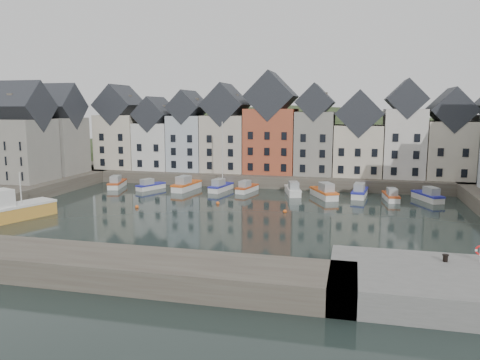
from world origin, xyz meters
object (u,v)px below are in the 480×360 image
(boat_d, at_px, (220,186))
(mooring_bollard, at_px, (445,258))
(large_vessel, at_px, (2,210))
(boat_a, at_px, (117,183))

(boat_d, bearing_deg, mooring_bollard, -41.28)
(boat_d, bearing_deg, large_vessel, -115.91)
(boat_d, height_order, large_vessel, boat_d)
(boat_a, xyz_separation_m, boat_d, (18.08, 1.07, 0.04))
(boat_a, relative_size, mooring_bollard, 11.44)
(large_vessel, bearing_deg, boat_d, 73.65)
(boat_a, height_order, boat_d, boat_d)
(large_vessel, height_order, mooring_bollard, large_vessel)
(large_vessel, bearing_deg, mooring_bollard, 8.94)
(large_vessel, xyz_separation_m, mooring_bollard, (47.48, -9.42, 0.89))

